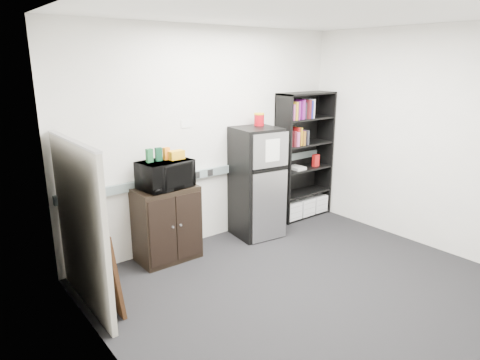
{
  "coord_description": "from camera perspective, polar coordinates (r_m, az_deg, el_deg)",
  "views": [
    {
      "loc": [
        -3.0,
        -2.72,
        2.28
      ],
      "look_at": [
        -0.18,
        0.9,
        1.0
      ],
      "focal_mm": 32.0,
      "sensor_mm": 36.0,
      "label": 1
    }
  ],
  "objects": [
    {
      "name": "floor",
      "position": [
        4.65,
        8.9,
        -14.0
      ],
      "size": [
        4.0,
        4.0,
        0.0
      ],
      "primitive_type": "plane",
      "color": "black",
      "rests_on": "ground"
    },
    {
      "name": "wall_back",
      "position": [
        5.46,
        -3.98,
        5.76
      ],
      "size": [
        4.0,
        0.02,
        2.7
      ],
      "primitive_type": "cube",
      "color": "white",
      "rests_on": "floor"
    },
    {
      "name": "wall_right",
      "position": [
        5.77,
        23.34,
        5.04
      ],
      "size": [
        0.02,
        3.5,
        2.7
      ],
      "primitive_type": "cube",
      "color": "white",
      "rests_on": "floor"
    },
    {
      "name": "wall_left",
      "position": [
        3.04,
        -16.85,
        -2.9
      ],
      "size": [
        0.02,
        3.5,
        2.7
      ],
      "primitive_type": "cube",
      "color": "white",
      "rests_on": "floor"
    },
    {
      "name": "ceiling",
      "position": [
        4.07,
        10.6,
        21.27
      ],
      "size": [
        4.0,
        3.5,
        0.02
      ],
      "primitive_type": "cube",
      "color": "white",
      "rests_on": "wall_back"
    },
    {
      "name": "electrical_raceway",
      "position": [
        5.53,
        -3.72,
        1.12
      ],
      "size": [
        3.92,
        0.05,
        0.1
      ],
      "primitive_type": "cube",
      "color": "gray",
      "rests_on": "wall_back"
    },
    {
      "name": "wall_note",
      "position": [
        5.24,
        -7.18,
        7.47
      ],
      "size": [
        0.14,
        0.0,
        0.1
      ],
      "primitive_type": "cube",
      "color": "white",
      "rests_on": "wall_back"
    },
    {
      "name": "bookshelf",
      "position": [
        6.38,
        8.51,
        3.05
      ],
      "size": [
        0.9,
        0.34,
        1.85
      ],
      "color": "black",
      "rests_on": "floor"
    },
    {
      "name": "cubicle_partition",
      "position": [
        4.22,
        -20.44,
        -5.8
      ],
      "size": [
        0.06,
        1.3,
        1.62
      ],
      "color": "#A7A094",
      "rests_on": "floor"
    },
    {
      "name": "cabinet",
      "position": [
        5.1,
        -9.72,
        -5.76
      ],
      "size": [
        0.71,
        0.47,
        0.88
      ],
      "color": "black",
      "rests_on": "floor"
    },
    {
      "name": "microwave",
      "position": [
        4.9,
        -9.95,
        0.74
      ],
      "size": [
        0.62,
        0.46,
        0.32
      ],
      "primitive_type": "imported",
      "rotation": [
        0.0,
        0.0,
        0.13
      ],
      "color": "black",
      "rests_on": "cabinet"
    },
    {
      "name": "snack_box_a",
      "position": [
        4.81,
        -11.99,
        3.21
      ],
      "size": [
        0.08,
        0.06,
        0.15
      ],
      "primitive_type": "cube",
      "rotation": [
        0.0,
        0.0,
        0.14
      ],
      "color": "#17522B",
      "rests_on": "microwave"
    },
    {
      "name": "snack_box_b",
      "position": [
        4.86,
        -10.81,
        3.39
      ],
      "size": [
        0.07,
        0.06,
        0.15
      ],
      "primitive_type": "cube",
      "rotation": [
        0.0,
        0.0,
        -0.11
      ],
      "color": "#0D3923",
      "rests_on": "microwave"
    },
    {
      "name": "snack_box_c",
      "position": [
        4.9,
        -9.79,
        3.49
      ],
      "size": [
        0.08,
        0.06,
        0.14
      ],
      "primitive_type": "cube",
      "rotation": [
        0.0,
        0.0,
        0.13
      ],
      "color": "orange",
      "rests_on": "microwave"
    },
    {
      "name": "snack_bag",
      "position": [
        4.91,
        -8.51,
        3.33
      ],
      "size": [
        0.19,
        0.11,
        0.1
      ],
      "primitive_type": "cube",
      "rotation": [
        0.0,
        0.0,
        0.08
      ],
      "color": "orange",
      "rests_on": "microwave"
    },
    {
      "name": "refrigerator",
      "position": [
        5.63,
        2.16,
        -0.38
      ],
      "size": [
        0.61,
        0.64,
        1.46
      ],
      "rotation": [
        0.0,
        0.0,
        -0.12
      ],
      "color": "black",
      "rests_on": "floor"
    },
    {
      "name": "coffee_can",
      "position": [
        5.66,
        2.56,
        8.2
      ],
      "size": [
        0.13,
        0.13,
        0.18
      ],
      "color": "#AB0712",
      "rests_on": "refrigerator"
    },
    {
      "name": "framed_poster",
      "position": [
        4.29,
        -17.65,
        -10.94
      ],
      "size": [
        0.12,
        0.65,
        0.83
      ],
      "rotation": [
        0.0,
        -0.1,
        0.0
      ],
      "color": "black",
      "rests_on": "floor"
    }
  ]
}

